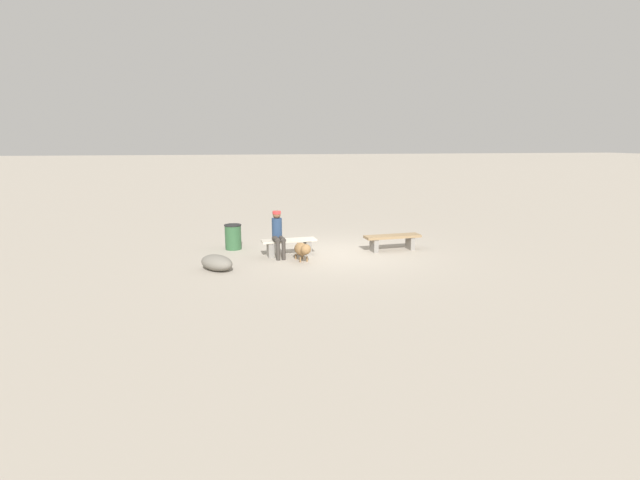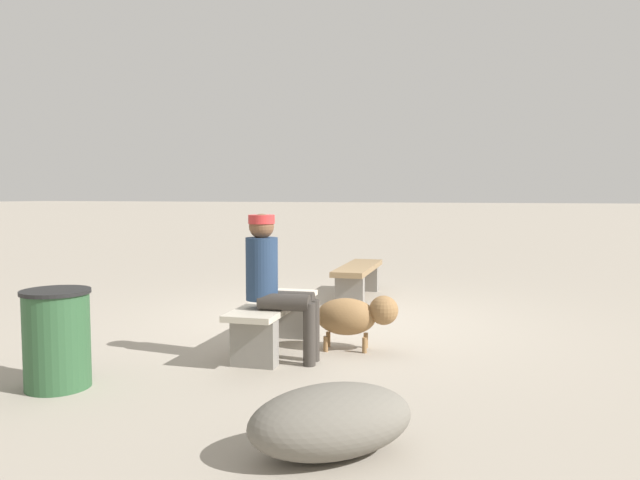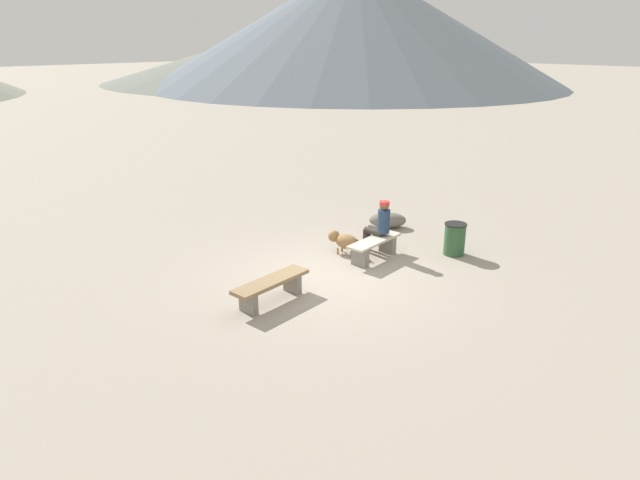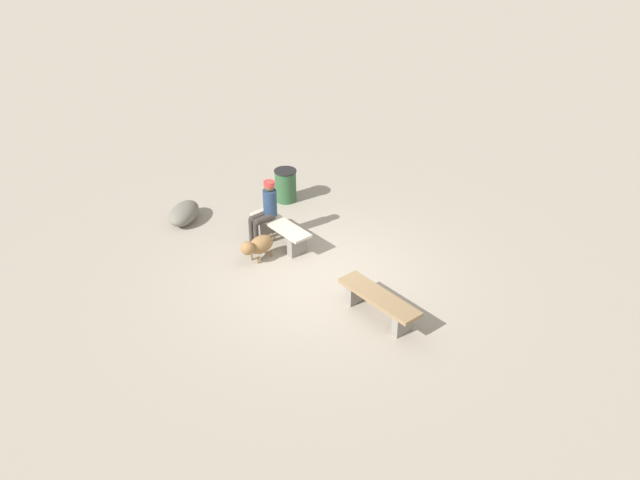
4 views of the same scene
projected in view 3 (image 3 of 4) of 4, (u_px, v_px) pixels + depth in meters
name	position (u px, v px, depth m)	size (l,w,h in m)	color
ground	(328.00, 277.00, 12.17)	(210.00, 210.00, 0.06)	#9E9384
bench_left	(271.00, 286.00, 10.84)	(1.76, 0.58, 0.47)	gray
bench_right	(374.00, 246.00, 12.98)	(1.60, 0.56, 0.48)	gray
seated_person	(380.00, 223.00, 13.14)	(0.36, 0.66, 1.33)	navy
dog	(344.00, 240.00, 13.27)	(0.46, 0.88, 0.53)	olive
trash_bin	(455.00, 239.00, 13.22)	(0.52, 0.52, 0.77)	#2D5633
boulder	(388.00, 220.00, 15.18)	(1.00, 0.57, 0.41)	#6B665B
distant_peak_0	(355.00, 25.00, 58.73)	(43.98, 43.98, 12.25)	slate
distant_peak_2	(292.00, 54.00, 65.75)	(43.54, 43.54, 6.16)	slate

